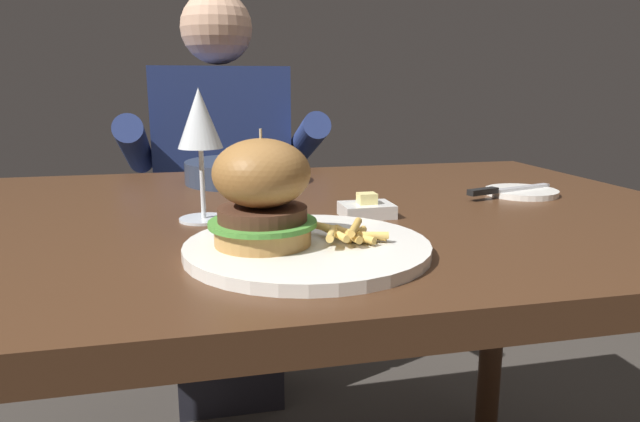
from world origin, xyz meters
name	(u,v)px	position (x,y,z in m)	size (l,w,h in m)	color
dining_table	(277,260)	(0.00, 0.00, 0.66)	(1.37, 0.89, 0.74)	#472B19
main_plate	(309,248)	(0.00, -0.24, 0.75)	(0.29, 0.29, 0.01)	white
burger_sandwich	(262,192)	(-0.05, -0.24, 0.82)	(0.13, 0.13, 0.13)	#B78447
fries_pile	(349,233)	(0.05, -0.25, 0.76)	(0.08, 0.09, 0.02)	gold
wine_glass	(200,125)	(-0.11, -0.04, 0.88)	(0.07, 0.07, 0.19)	silver
bread_plate	(521,192)	(0.45, 0.03, 0.74)	(0.13, 0.13, 0.01)	white
table_knife	(503,190)	(0.40, 0.01, 0.75)	(0.19, 0.07, 0.01)	silver
butter_dish	(367,209)	(0.13, -0.08, 0.75)	(0.08, 0.06, 0.04)	white
soup_bowl	(242,170)	(-0.03, 0.28, 0.76)	(0.23, 0.23, 0.05)	#2D384C
diner_person	(224,218)	(-0.04, 0.72, 0.56)	(0.51, 0.36, 1.18)	#282833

